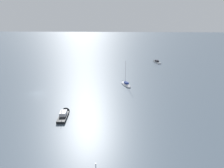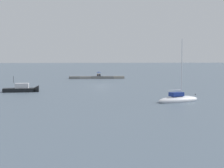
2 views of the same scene
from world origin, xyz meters
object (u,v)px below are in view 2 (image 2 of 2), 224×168
(person_seated_dark_left, at_px, (100,75))
(person_seated_brown_right, at_px, (98,75))
(umbrella_open_navy, at_px, (99,72))
(motorboat_black_near, at_px, (24,90))
(sailboat_white_mid, at_px, (178,99))

(person_seated_dark_left, distance_m, person_seated_brown_right, 0.56)
(umbrella_open_navy, bearing_deg, person_seated_brown_right, 7.56)
(umbrella_open_navy, distance_m, motorboat_black_near, 37.26)
(motorboat_black_near, bearing_deg, person_seated_brown_right, 152.99)
(person_seated_brown_right, bearing_deg, motorboat_black_near, 56.09)
(person_seated_brown_right, distance_m, sailboat_white_mid, 50.08)
(sailboat_white_mid, bearing_deg, person_seated_brown_right, 166.57)
(umbrella_open_navy, height_order, sailboat_white_mid, sailboat_white_mid)
(sailboat_white_mid, xyz_separation_m, motorboat_black_near, (23.09, -15.21, 0.04))
(person_seated_brown_right, distance_m, umbrella_open_navy, 0.91)
(umbrella_open_navy, height_order, motorboat_black_near, motorboat_black_near)
(umbrella_open_navy, relative_size, sailboat_white_mid, 0.16)
(person_seated_brown_right, xyz_separation_m, umbrella_open_navy, (-0.26, -0.04, 0.87))
(person_seated_brown_right, relative_size, motorboat_black_near, 0.12)
(person_seated_dark_left, xyz_separation_m, umbrella_open_navy, (0.30, -0.05, 0.87))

